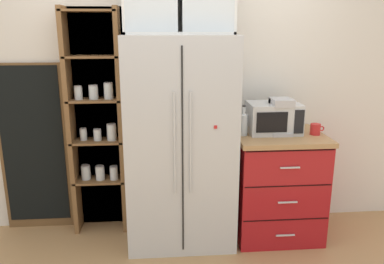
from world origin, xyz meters
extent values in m
plane|color=tan|center=(0.00, 0.00, 0.00)|extent=(10.71, 10.71, 0.00)
cube|color=silver|center=(0.00, 0.40, 1.27)|extent=(5.01, 0.10, 2.55)
cube|color=silver|center=(0.00, 0.02, 0.88)|extent=(0.89, 0.66, 1.77)
cube|color=black|center=(0.00, -0.31, 0.88)|extent=(0.01, 0.01, 1.63)
cylinder|color=silver|center=(-0.06, -0.32, 0.97)|extent=(0.02, 0.02, 0.80)
cylinder|color=silver|center=(0.06, -0.32, 0.97)|extent=(0.02, 0.02, 0.80)
cube|color=red|center=(0.25, -0.31, 1.10)|extent=(0.02, 0.01, 0.02)
cube|color=brown|center=(-0.72, 0.37, 1.00)|extent=(0.52, 0.04, 1.99)
cube|color=brown|center=(-0.94, 0.24, 1.00)|extent=(0.04, 0.22, 1.99)
cube|color=brown|center=(-0.51, 0.24, 1.00)|extent=(0.04, 0.22, 1.99)
cube|color=brown|center=(-0.72, 0.24, 0.48)|extent=(0.46, 0.22, 0.02)
cylinder|color=silver|center=(-0.85, 0.25, 0.55)|extent=(0.08, 0.08, 0.12)
cylinder|color=brown|center=(-0.85, 0.25, 0.53)|extent=(0.07, 0.07, 0.08)
cylinder|color=#B2B2B7|center=(-0.85, 0.25, 0.62)|extent=(0.08, 0.08, 0.01)
cylinder|color=silver|center=(-0.72, 0.23, 0.55)|extent=(0.08, 0.08, 0.12)
cylinder|color=#E0C67F|center=(-0.72, 0.23, 0.53)|extent=(0.07, 0.07, 0.08)
cylinder|color=#B2B2B7|center=(-0.72, 0.23, 0.61)|extent=(0.08, 0.08, 0.01)
cylinder|color=silver|center=(-0.59, 0.22, 0.55)|extent=(0.07, 0.07, 0.11)
cylinder|color=#CCB78C|center=(-0.59, 0.22, 0.53)|extent=(0.06, 0.06, 0.08)
cylinder|color=#B2B2B7|center=(-0.59, 0.22, 0.61)|extent=(0.07, 0.07, 0.01)
cube|color=brown|center=(-0.72, 0.24, 0.85)|extent=(0.46, 0.22, 0.02)
cylinder|color=silver|center=(-0.84, 0.26, 0.91)|extent=(0.06, 0.06, 0.10)
cylinder|color=#B77A38|center=(-0.84, 0.26, 0.89)|extent=(0.05, 0.05, 0.07)
cylinder|color=#B2B2B7|center=(-0.84, 0.26, 0.96)|extent=(0.06, 0.06, 0.01)
cylinder|color=silver|center=(-0.72, 0.23, 0.90)|extent=(0.07, 0.07, 0.09)
cylinder|color=beige|center=(-0.72, 0.23, 0.89)|extent=(0.06, 0.06, 0.06)
cylinder|color=#B2B2B7|center=(-0.72, 0.23, 0.96)|extent=(0.06, 0.06, 0.01)
cylinder|color=silver|center=(-0.59, 0.23, 0.93)|extent=(0.08, 0.08, 0.14)
cylinder|color=#2D2D2D|center=(-0.59, 0.23, 0.91)|extent=(0.07, 0.07, 0.09)
cylinder|color=#B2B2B7|center=(-0.59, 0.23, 1.00)|extent=(0.08, 0.08, 0.01)
cube|color=brown|center=(-0.72, 0.24, 1.22)|extent=(0.46, 0.22, 0.02)
cylinder|color=silver|center=(-0.86, 0.23, 1.28)|extent=(0.07, 0.07, 0.11)
cylinder|color=white|center=(-0.86, 0.23, 1.26)|extent=(0.06, 0.06, 0.07)
cylinder|color=#B2B2B7|center=(-0.86, 0.23, 1.34)|extent=(0.07, 0.07, 0.01)
cylinder|color=silver|center=(-0.73, 0.24, 1.28)|extent=(0.08, 0.08, 0.11)
cylinder|color=#382316|center=(-0.73, 0.24, 1.27)|extent=(0.07, 0.07, 0.08)
cylinder|color=#B2B2B7|center=(-0.73, 0.24, 1.34)|extent=(0.08, 0.08, 0.01)
cylinder|color=silver|center=(-0.60, 0.24, 1.29)|extent=(0.08, 0.08, 0.13)
cylinder|color=white|center=(-0.60, 0.24, 1.27)|extent=(0.07, 0.07, 0.09)
cylinder|color=#B2B2B7|center=(-0.60, 0.24, 1.36)|extent=(0.07, 0.07, 0.01)
cube|color=brown|center=(-0.72, 0.24, 1.59)|extent=(0.46, 0.22, 0.02)
cube|color=brown|center=(-0.72, 0.24, 1.96)|extent=(0.46, 0.22, 0.02)
cube|color=#A8161C|center=(0.85, 0.03, 0.45)|extent=(0.74, 0.63, 0.90)
cube|color=tan|center=(0.85, 0.03, 0.92)|extent=(0.77, 0.66, 0.04)
cube|color=black|center=(0.85, -0.29, 0.29)|extent=(0.72, 0.00, 0.01)
cube|color=silver|center=(0.85, -0.30, 0.15)|extent=(0.16, 0.01, 0.01)
cube|color=black|center=(0.85, -0.29, 0.59)|extent=(0.72, 0.00, 0.01)
cube|color=silver|center=(0.85, -0.30, 0.45)|extent=(0.16, 0.01, 0.01)
cube|color=black|center=(0.85, -0.29, 0.89)|extent=(0.72, 0.00, 0.01)
cube|color=silver|center=(0.85, -0.30, 0.75)|extent=(0.16, 0.01, 0.01)
cube|color=silver|center=(0.81, 0.08, 1.07)|extent=(0.44, 0.32, 0.26)
cube|color=black|center=(0.75, -0.08, 1.07)|extent=(0.26, 0.01, 0.17)
cube|color=black|center=(0.98, -0.08, 1.07)|extent=(0.08, 0.01, 0.20)
cube|color=#B7B7BC|center=(0.85, 0.01, 0.95)|extent=(0.17, 0.20, 0.03)
cube|color=#B7B7BC|center=(0.85, 0.08, 1.09)|extent=(0.17, 0.06, 0.30)
cube|color=#B7B7BC|center=(0.85, 0.01, 1.22)|extent=(0.17, 0.20, 0.06)
cylinder|color=black|center=(0.85, 0.00, 1.03)|extent=(0.11, 0.11, 0.12)
cylinder|color=red|center=(1.15, -0.02, 0.98)|extent=(0.09, 0.09, 0.09)
torus|color=red|center=(1.21, -0.02, 0.99)|extent=(0.05, 0.01, 0.05)
cylinder|color=silver|center=(0.53, 0.01, 1.03)|extent=(0.07, 0.07, 0.18)
cone|color=silver|center=(0.53, 0.01, 1.12)|extent=(0.07, 0.07, 0.04)
cylinder|color=silver|center=(0.53, 0.01, 1.15)|extent=(0.03, 0.03, 0.07)
cylinder|color=black|center=(0.53, 0.01, 1.19)|extent=(0.03, 0.03, 0.01)
cube|color=silver|center=(0.00, 0.04, 1.78)|extent=(0.86, 0.32, 0.02)
cylinder|color=silver|center=(-0.30, 0.04, 1.79)|extent=(0.05, 0.05, 0.00)
cylinder|color=silver|center=(-0.30, 0.04, 1.82)|extent=(0.01, 0.01, 0.07)
cone|color=silver|center=(-0.30, 0.04, 1.88)|extent=(0.06, 0.06, 0.05)
cylinder|color=silver|center=(-0.10, 0.04, 1.79)|extent=(0.05, 0.05, 0.00)
cylinder|color=silver|center=(-0.10, 0.04, 1.82)|extent=(0.01, 0.01, 0.07)
cone|color=silver|center=(-0.10, 0.04, 1.88)|extent=(0.06, 0.06, 0.05)
cylinder|color=silver|center=(0.10, 0.04, 1.79)|extent=(0.05, 0.05, 0.00)
cylinder|color=silver|center=(0.10, 0.04, 1.82)|extent=(0.01, 0.01, 0.07)
cone|color=silver|center=(0.10, 0.04, 1.88)|extent=(0.06, 0.06, 0.05)
cylinder|color=silver|center=(0.30, 0.04, 1.79)|extent=(0.05, 0.05, 0.00)
cylinder|color=silver|center=(0.30, 0.04, 1.82)|extent=(0.01, 0.01, 0.07)
cone|color=silver|center=(0.30, 0.04, 1.88)|extent=(0.06, 0.06, 0.05)
cube|color=brown|center=(-1.30, 0.33, 0.77)|extent=(0.60, 0.04, 1.53)
cube|color=black|center=(-1.30, 0.31, 0.80)|extent=(0.54, 0.01, 1.43)
camera|label=1|loc=(-0.16, -3.10, 1.82)|focal=36.14mm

